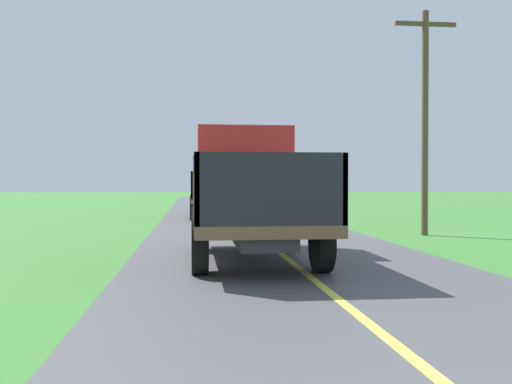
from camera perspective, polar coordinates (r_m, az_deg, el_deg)
name	(u,v)px	position (r m, az deg, el deg)	size (l,w,h in m)	color
banana_truck_near	(246,190)	(12.16, -0.98, 0.18)	(2.38, 5.82, 2.80)	#2D2D30
banana_truck_far	(216,186)	(25.99, -4.08, 0.62)	(2.38, 5.81, 2.80)	#2D2D30
utility_pole_roadside	(425,114)	(18.36, 16.66, 7.50)	(1.93, 0.20, 6.92)	brown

